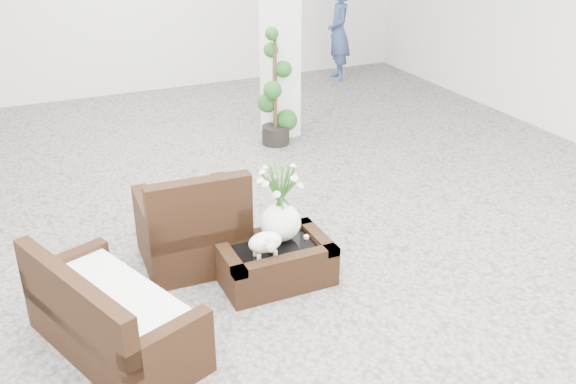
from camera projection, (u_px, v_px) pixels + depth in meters
name	position (u px, v px, depth m)	size (l,w,h in m)	color
ground	(283.00, 249.00, 5.80)	(11.00, 11.00, 0.00)	gray
coffee_table	(274.00, 263.00, 5.29)	(0.90, 0.60, 0.31)	#331D0F
sheep_figurine	(265.00, 244.00, 5.05)	(0.28, 0.23, 0.21)	white
planter_narcissus	(280.00, 196.00, 5.17)	(0.44, 0.44, 0.80)	white
tealight	(306.00, 237.00, 5.34)	(0.04, 0.04, 0.03)	white
armchair	(191.00, 213.00, 5.45)	(0.85, 0.82, 0.91)	#331D0F
loveseat	(113.00, 304.00, 4.41)	(1.37, 0.66, 0.73)	#331D0F
topiary	(275.00, 88.00, 7.89)	(0.39, 0.39, 1.45)	#1B4917
shopper	(339.00, 33.00, 10.62)	(0.57, 0.37, 1.56)	navy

